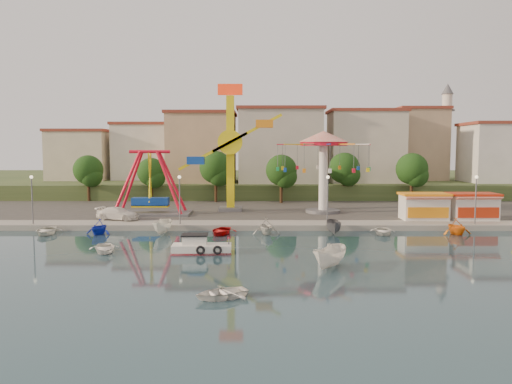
{
  "coord_description": "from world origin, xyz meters",
  "views": [
    {
      "loc": [
        0.44,
        -40.61,
        8.65
      ],
      "look_at": [
        0.25,
        14.0,
        4.0
      ],
      "focal_mm": 35.0,
      "sensor_mm": 36.0,
      "label": 1
    }
  ],
  "objects_px": {
    "kamikaze_tower": "(234,152)",
    "pirate_ship_ride": "(150,184)",
    "cabin_motorboat": "(200,248)",
    "rowboat_a": "(104,248)",
    "skiff": "(330,257)",
    "van": "(118,214)",
    "wave_swinger": "(323,153)"
  },
  "relations": [
    {
      "from": "rowboat_a",
      "to": "wave_swinger",
      "type": "bearing_deg",
      "value": 27.45
    },
    {
      "from": "cabin_motorboat",
      "to": "van",
      "type": "relative_size",
      "value": 1.0
    },
    {
      "from": "pirate_ship_ride",
      "to": "cabin_motorboat",
      "type": "distance_m",
      "value": 22.44
    },
    {
      "from": "rowboat_a",
      "to": "skiff",
      "type": "distance_m",
      "value": 19.12
    },
    {
      "from": "wave_swinger",
      "to": "kamikaze_tower",
      "type": "bearing_deg",
      "value": 171.59
    },
    {
      "from": "pirate_ship_ride",
      "to": "cabin_motorboat",
      "type": "height_order",
      "value": "pirate_ship_ride"
    },
    {
      "from": "wave_swinger",
      "to": "van",
      "type": "xyz_separation_m",
      "value": [
        -24.4,
        -6.55,
        -6.87
      ]
    },
    {
      "from": "pirate_ship_ride",
      "to": "kamikaze_tower",
      "type": "relative_size",
      "value": 0.61
    },
    {
      "from": "skiff",
      "to": "van",
      "type": "xyz_separation_m",
      "value": [
        -21.35,
        21.04,
        0.48
      ]
    },
    {
      "from": "pirate_ship_ride",
      "to": "rowboat_a",
      "type": "distance_m",
      "value": 20.51
    },
    {
      "from": "pirate_ship_ride",
      "to": "skiff",
      "type": "relative_size",
      "value": 2.27
    },
    {
      "from": "skiff",
      "to": "rowboat_a",
      "type": "bearing_deg",
      "value": -167.34
    },
    {
      "from": "kamikaze_tower",
      "to": "skiff",
      "type": "relative_size",
      "value": 3.75
    },
    {
      "from": "pirate_ship_ride",
      "to": "kamikaze_tower",
      "type": "bearing_deg",
      "value": 18.48
    },
    {
      "from": "wave_swinger",
      "to": "cabin_motorboat",
      "type": "bearing_deg",
      "value": -120.73
    },
    {
      "from": "pirate_ship_ride",
      "to": "rowboat_a",
      "type": "height_order",
      "value": "pirate_ship_ride"
    },
    {
      "from": "van",
      "to": "skiff",
      "type": "bearing_deg",
      "value": -117.71
    },
    {
      "from": "kamikaze_tower",
      "to": "skiff",
      "type": "xyz_separation_m",
      "value": [
        8.38,
        -29.28,
        -7.48
      ]
    },
    {
      "from": "rowboat_a",
      "to": "kamikaze_tower",
      "type": "bearing_deg",
      "value": 48.99
    },
    {
      "from": "cabin_motorboat",
      "to": "van",
      "type": "xyz_separation_m",
      "value": [
        -11.25,
        15.56,
        0.86
      ]
    },
    {
      "from": "kamikaze_tower",
      "to": "rowboat_a",
      "type": "relative_size",
      "value": 4.71
    },
    {
      "from": "pirate_ship_ride",
      "to": "cabin_motorboat",
      "type": "bearing_deg",
      "value": -67.3
    },
    {
      "from": "cabin_motorboat",
      "to": "skiff",
      "type": "relative_size",
      "value": 1.14
    },
    {
      "from": "cabin_motorboat",
      "to": "pirate_ship_ride",
      "type": "bearing_deg",
      "value": 110.28
    },
    {
      "from": "rowboat_a",
      "to": "van",
      "type": "relative_size",
      "value": 0.7
    },
    {
      "from": "wave_swinger",
      "to": "cabin_motorboat",
      "type": "height_order",
      "value": "wave_swinger"
    },
    {
      "from": "skiff",
      "to": "van",
      "type": "relative_size",
      "value": 0.88
    },
    {
      "from": "wave_swinger",
      "to": "rowboat_a",
      "type": "relative_size",
      "value": 3.31
    },
    {
      "from": "skiff",
      "to": "cabin_motorboat",
      "type": "bearing_deg",
      "value": -178.28
    },
    {
      "from": "rowboat_a",
      "to": "van",
      "type": "distance_m",
      "value": 15.63
    },
    {
      "from": "kamikaze_tower",
      "to": "pirate_ship_ride",
      "type": "bearing_deg",
      "value": -161.52
    },
    {
      "from": "kamikaze_tower",
      "to": "van",
      "type": "distance_m",
      "value": 16.89
    }
  ]
}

